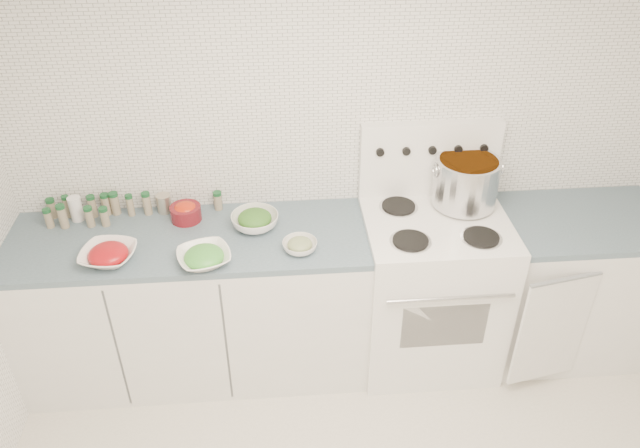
{
  "coord_description": "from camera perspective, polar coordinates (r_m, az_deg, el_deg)",
  "views": [
    {
      "loc": [
        -0.36,
        -1.45,
        2.76
      ],
      "look_at": [
        -0.14,
        1.14,
        0.98
      ],
      "focal_mm": 35.0,
      "sensor_mm": 36.0,
      "label": 1
    }
  ],
  "objects": [
    {
      "name": "stock_pot",
      "position": [
        3.4,
        13.21,
        3.95
      ],
      "size": [
        0.36,
        0.34,
        0.26
      ],
      "rotation": [
        0.0,
        0.0,
        0.06
      ],
      "color": "silver",
      "rests_on": "stove"
    },
    {
      "name": "stove",
      "position": [
        3.58,
        9.98,
        -5.53
      ],
      "size": [
        0.76,
        0.7,
        1.36
      ],
      "color": "white",
      "rests_on": "ground"
    },
    {
      "name": "bowl_pepper",
      "position": [
        3.38,
        -12.18,
        1.1
      ],
      "size": [
        0.16,
        0.16,
        0.1
      ],
      "color": "maroon",
      "rests_on": "counter_left"
    },
    {
      "name": "salt_canister",
      "position": [
        3.54,
        -21.41,
        1.3
      ],
      "size": [
        0.09,
        0.09,
        0.14
      ],
      "primitive_type": "cylinder",
      "rotation": [
        0.0,
        0.0,
        0.35
      ],
      "color": "white",
      "rests_on": "counter_left"
    },
    {
      "name": "bowl_broccoli",
      "position": [
        3.26,
        -5.97,
        0.36
      ],
      "size": [
        0.27,
        0.27,
        0.1
      ],
      "color": "white",
      "rests_on": "counter_left"
    },
    {
      "name": "bowl_snowpea",
      "position": [
        3.05,
        -10.55,
        -2.97
      ],
      "size": [
        0.32,
        0.32,
        0.08
      ],
      "color": "white",
      "rests_on": "counter_left"
    },
    {
      "name": "bowl_zucchini",
      "position": [
        3.09,
        -1.85,
        -1.97
      ],
      "size": [
        0.21,
        0.21,
        0.07
      ],
      "color": "white",
      "rests_on": "counter_left"
    },
    {
      "name": "bowl_tomato",
      "position": [
        3.18,
        -18.79,
        -2.65
      ],
      "size": [
        0.3,
        0.3,
        0.09
      ],
      "color": "white",
      "rests_on": "counter_left"
    },
    {
      "name": "room_walls",
      "position": [
        1.92,
        7.11,
        -4.68
      ],
      "size": [
        3.54,
        3.04,
        2.52
      ],
      "color": "white",
      "rests_on": "ground"
    },
    {
      "name": "tin_can",
      "position": [
        3.47,
        -14.07,
        1.84
      ],
      "size": [
        0.09,
        0.09,
        0.1
      ],
      "primitive_type": "cylinder",
      "rotation": [
        0.0,
        0.0,
        -0.15
      ],
      "color": "#AFA794",
      "rests_on": "counter_left"
    },
    {
      "name": "spice_cluster",
      "position": [
        3.5,
        -19.14,
        1.36
      ],
      "size": [
        0.92,
        0.16,
        0.14
      ],
      "color": "gray",
      "rests_on": "counter_left"
    },
    {
      "name": "counter_left",
      "position": [
        3.54,
        -11.23,
        -7.17
      ],
      "size": [
        1.85,
        0.62,
        0.9
      ],
      "color": "white",
      "rests_on": "ground"
    },
    {
      "name": "counter_right",
      "position": [
        3.88,
        21.82,
        -5.09
      ],
      "size": [
        0.89,
        0.7,
        0.9
      ],
      "color": "white",
      "rests_on": "ground"
    }
  ]
}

